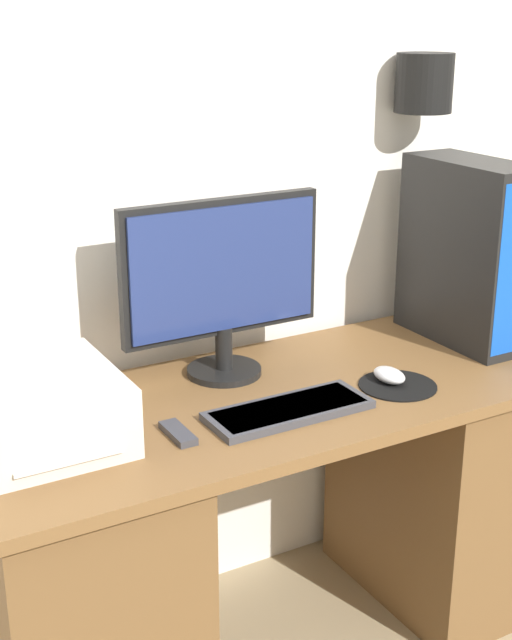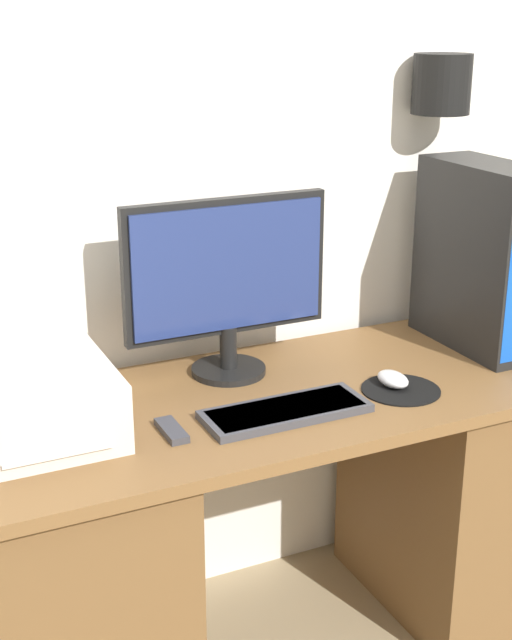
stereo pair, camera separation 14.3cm
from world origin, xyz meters
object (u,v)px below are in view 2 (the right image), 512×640
(monitor, at_px, (227,277))
(remote_control, at_px, (172,430))
(mouse, at_px, (393,379))
(printer, at_px, (38,403))
(computer_tower, at_px, (483,257))
(keyboard, at_px, (286,411))

(monitor, bearing_deg, remote_control, -133.34)
(mouse, bearing_deg, remote_control, -179.18)
(monitor, bearing_deg, printer, -163.82)
(computer_tower, bearing_deg, remote_control, -170.38)
(monitor, xyz_separation_m, remote_control, (-0.24, -0.26, -0.24))
(keyboard, bearing_deg, printer, 165.36)
(monitor, distance_m, printer, 0.55)
(keyboard, relative_size, mouse, 3.97)
(monitor, relative_size, remote_control, 4.47)
(monitor, height_order, remote_control, monitor)
(computer_tower, distance_m, remote_control, 0.97)
(mouse, bearing_deg, monitor, 142.00)
(keyboard, height_order, computer_tower, computer_tower)
(monitor, xyz_separation_m, mouse, (0.32, -0.25, -0.23))
(keyboard, bearing_deg, mouse, 5.48)
(monitor, relative_size, computer_tower, 1.06)
(keyboard, xyz_separation_m, mouse, (0.30, 0.03, 0.01))
(monitor, distance_m, computer_tower, 0.69)
(remote_control, bearing_deg, printer, 155.86)
(monitor, distance_m, keyboard, 0.37)
(printer, distance_m, remote_control, 0.29)
(printer, xyz_separation_m, remote_control, (0.25, -0.11, -0.07))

